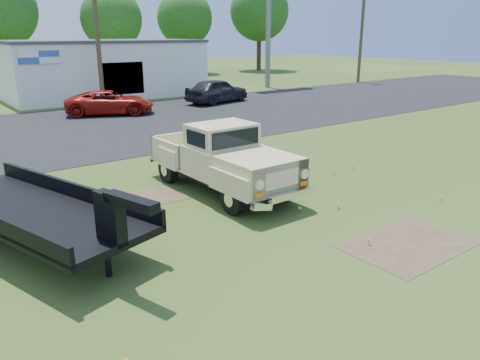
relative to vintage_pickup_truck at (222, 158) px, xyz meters
The scene contains 14 objects.
ground 2.92m from the vintage_pickup_truck, 95.45° to the right, with size 140.00×140.00×0.00m, color #354917.
asphalt_lot 12.34m from the vintage_pickup_truck, 91.21° to the left, with size 90.00×14.00×0.02m, color black.
dirt_patch_a 5.94m from the vintage_pickup_truck, 77.74° to the right, with size 3.00×2.00×0.01m, color #4C3D28.
dirt_patch_b 2.61m from the vintage_pickup_truck, 160.73° to the left, with size 2.20×1.60×0.01m, color #4C3D28.
commercial_building 24.97m from the vintage_pickup_truck, 76.70° to the left, with size 14.20×8.20×4.15m.
utility_pole_mid 19.97m from the vintage_pickup_truck, 79.02° to the left, with size 1.60×0.30×9.00m.
utility_pole_east 35.63m from the vintage_pickup_truck, 32.97° to the left, with size 1.60×0.30×9.00m.
treeline_e 38.46m from the vintage_pickup_truck, 72.07° to the left, with size 6.08×6.08×9.04m.
treeline_f 44.78m from the vintage_pickup_truck, 60.73° to the left, with size 6.40×6.40×9.52m.
treeline_g 49.36m from the vintage_pickup_truck, 49.60° to the left, with size 7.36×7.36×10.95m.
vintage_pickup_truck is the anchor object (origin of this frame).
flatbed_trailer 5.61m from the vintage_pickup_truck, behind, with size 2.27×6.82×1.86m, color black, non-canonical shape.
red_pickup 15.78m from the vintage_pickup_truck, 80.04° to the left, with size 2.33×5.05×1.40m, color maroon.
dark_sedan 18.99m from the vintage_pickup_truck, 56.23° to the left, with size 1.95×4.85×1.65m, color black.
Camera 1 is at (-7.49, -8.51, 4.64)m, focal length 35.00 mm.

